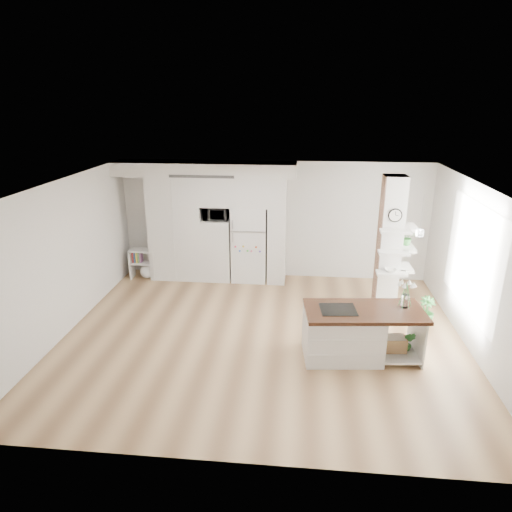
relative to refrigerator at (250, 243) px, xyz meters
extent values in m
cube|color=tan|center=(0.53, -2.68, -0.88)|extent=(7.00, 6.00, 0.01)
cube|color=white|center=(0.53, -2.68, 1.82)|extent=(7.00, 6.00, 0.04)
cube|color=silver|center=(0.53, 0.32, 0.47)|extent=(7.00, 0.04, 2.70)
cube|color=silver|center=(0.53, -5.68, 0.47)|extent=(7.00, 0.04, 2.70)
cube|color=silver|center=(-2.98, -2.68, 0.47)|extent=(0.04, 6.00, 2.70)
cube|color=silver|center=(4.03, -2.68, 0.47)|extent=(0.04, 6.00, 2.70)
cube|color=silver|center=(-1.68, -0.01, 0.32)|extent=(1.20, 0.65, 2.40)
cube|color=silver|center=(-0.75, -0.01, -0.17)|extent=(0.65, 0.65, 1.42)
cube|color=silver|center=(-0.75, -0.01, 1.20)|extent=(0.65, 0.65, 0.65)
cube|color=silver|center=(0.00, -0.01, 1.20)|extent=(0.85, 0.65, 0.65)
cube|color=silver|center=(0.62, -0.01, 0.32)|extent=(0.40, 0.65, 2.40)
cube|color=silver|center=(-0.97, -0.03, 1.67)|extent=(4.00, 0.70, 0.30)
cube|color=#262626|center=(-0.97, -0.37, 1.56)|extent=(1.40, 0.04, 0.06)
cube|color=white|center=(0.00, 0.00, 0.00)|extent=(0.78, 0.66, 1.75)
cube|color=#B2B2B7|center=(0.00, -0.34, 0.36)|extent=(0.78, 0.01, 0.03)
cube|color=silver|center=(2.82, -1.48, 0.47)|extent=(0.40, 0.40, 2.70)
cube|color=tan|center=(2.61, -1.48, 0.47)|extent=(0.02, 0.40, 2.70)
cube|color=tan|center=(2.82, -1.27, 0.47)|extent=(0.40, 0.02, 2.70)
cylinder|color=black|center=(2.82, -1.69, 1.14)|extent=(0.25, 0.03, 0.25)
cylinder|color=white|center=(2.82, -1.71, 1.14)|extent=(0.21, 0.01, 0.21)
plane|color=white|center=(4.00, -2.38, 0.62)|extent=(0.00, 2.40, 2.40)
cylinder|color=white|center=(2.23, -2.53, 1.24)|extent=(0.12, 0.12, 0.10)
cube|color=silver|center=(1.87, -3.22, -0.48)|extent=(1.29, 0.91, 0.79)
cube|color=silver|center=(2.75, -3.13, -0.77)|extent=(0.73, 0.86, 0.04)
cube|color=silver|center=(3.07, -3.10, -0.48)|extent=(0.11, 0.79, 0.79)
cube|color=#381E10|center=(2.20, -3.19, -0.06)|extent=(1.95, 1.07, 0.06)
cube|color=black|center=(1.78, -3.23, -0.03)|extent=(0.61, 0.52, 0.01)
cube|color=olive|center=(2.71, -3.14, -0.64)|extent=(0.40, 0.32, 0.23)
cylinder|color=white|center=(2.84, -3.03, 0.08)|extent=(0.12, 0.12, 0.22)
cube|color=silver|center=(-2.76, -0.19, -0.52)|extent=(0.04, 0.34, 0.70)
cube|color=silver|center=(-2.19, -0.18, -0.52)|extent=(0.04, 0.34, 0.70)
cube|color=silver|center=(-2.48, -0.18, -0.19)|extent=(0.60, 0.35, 0.03)
cube|color=silver|center=(-2.48, -0.18, -0.49)|extent=(0.57, 0.35, 0.03)
sphere|color=white|center=(-2.39, -0.18, -0.70)|extent=(0.34, 0.34, 0.34)
imported|color=#317B31|center=(2.93, -3.10, -0.65)|extent=(0.30, 0.27, 0.46)
imported|color=#317B31|center=(3.52, -1.90, -0.61)|extent=(0.35, 0.35, 0.53)
imported|color=#2D2D2D|center=(-0.75, -0.06, 0.69)|extent=(0.54, 0.37, 0.30)
imported|color=#317B31|center=(3.15, -1.38, 0.65)|extent=(0.27, 0.23, 0.30)
imported|color=white|center=(2.82, -1.78, 0.13)|extent=(0.22, 0.22, 0.05)
camera|label=1|loc=(1.14, -9.85, 3.13)|focal=32.00mm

